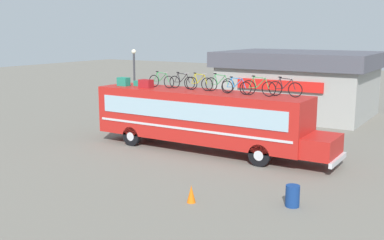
% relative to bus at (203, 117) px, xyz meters
% --- Properties ---
extents(ground_plane, '(120.00, 120.00, 0.00)m').
position_rel_bus_xyz_m(ground_plane, '(-0.26, -0.00, -1.84)').
color(ground_plane, slate).
extents(bus, '(13.41, 2.63, 3.19)m').
position_rel_bus_xyz_m(bus, '(0.00, 0.00, 0.00)').
color(bus, red).
rests_on(bus, ground).
extents(luggage_bag_1, '(0.65, 0.45, 0.48)m').
position_rel_bus_xyz_m(luggage_bag_1, '(-5.17, -0.26, 1.59)').
color(luggage_bag_1, '#1E7F66').
rests_on(luggage_bag_1, bus).
extents(luggage_bag_2, '(0.44, 0.36, 0.30)m').
position_rel_bus_xyz_m(luggage_bag_2, '(-4.43, 0.16, 1.50)').
color(luggage_bag_2, '#1E7F66').
rests_on(luggage_bag_2, bus).
extents(luggage_bag_3, '(0.73, 0.50, 0.45)m').
position_rel_bus_xyz_m(luggage_bag_3, '(-3.51, -0.32, 1.58)').
color(luggage_bag_3, maroon).
rests_on(luggage_bag_3, bus).
extents(rooftop_bicycle_1, '(1.70, 0.44, 0.90)m').
position_rel_bus_xyz_m(rooftop_bicycle_1, '(-2.83, 0.20, 1.73)').
color(rooftop_bicycle_1, black).
rests_on(rooftop_bicycle_1, bus).
extents(rooftop_bicycle_2, '(1.65, 0.44, 0.91)m').
position_rel_bus_xyz_m(rooftop_bicycle_2, '(-1.56, 0.36, 1.73)').
color(rooftop_bicycle_2, black).
rests_on(rooftop_bicycle_2, bus).
extents(rooftop_bicycle_3, '(1.66, 0.44, 0.94)m').
position_rel_bus_xyz_m(rooftop_bicycle_3, '(-0.39, 0.23, 1.74)').
color(rooftop_bicycle_3, black).
rests_on(rooftop_bicycle_3, bus).
extents(rooftop_bicycle_4, '(1.71, 0.44, 0.95)m').
position_rel_bus_xyz_m(rooftop_bicycle_4, '(0.79, 0.33, 1.75)').
color(rooftop_bicycle_4, black).
rests_on(rooftop_bicycle_4, bus).
extents(rooftop_bicycle_5, '(1.68, 0.44, 0.87)m').
position_rel_bus_xyz_m(rooftop_bicycle_5, '(1.95, -0.07, 1.72)').
color(rooftop_bicycle_5, black).
rests_on(rooftop_bicycle_5, bus).
extents(rooftop_bicycle_6, '(1.79, 0.44, 0.98)m').
position_rel_bus_xyz_m(rooftop_bicycle_6, '(3.17, -0.07, 1.76)').
color(rooftop_bicycle_6, black).
rests_on(rooftop_bicycle_6, bus).
extents(rooftop_bicycle_7, '(1.73, 0.44, 0.95)m').
position_rel_bus_xyz_m(rooftop_bicycle_7, '(4.35, 0.36, 1.74)').
color(rooftop_bicycle_7, black).
rests_on(rooftop_bicycle_7, bus).
extents(roadside_building, '(11.17, 8.37, 4.77)m').
position_rel_bus_xyz_m(roadside_building, '(0.47, 13.35, 0.61)').
color(roadside_building, '#9E9E99').
rests_on(roadside_building, ground).
extents(trash_bin, '(0.52, 0.52, 0.80)m').
position_rel_bus_xyz_m(trash_bin, '(6.94, -5.31, -1.44)').
color(trash_bin, navy).
rests_on(trash_bin, ground).
extents(traffic_cone, '(0.33, 0.33, 0.67)m').
position_rel_bus_xyz_m(traffic_cone, '(3.60, -6.92, -1.51)').
color(traffic_cone, orange).
rests_on(traffic_cone, ground).
extents(street_lamp, '(0.32, 0.32, 5.05)m').
position_rel_bus_xyz_m(street_lamp, '(-8.44, 4.76, 1.21)').
color(street_lamp, '#38383D').
rests_on(street_lamp, ground).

